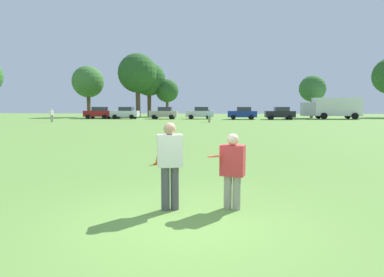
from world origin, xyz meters
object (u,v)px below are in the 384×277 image
traffic_cone (158,158)px  parked_car_near_left (99,113)px  player_defender (232,167)px  frisbee (215,156)px  parked_car_near_right (242,113)px  parked_car_center (164,113)px  player_thrower (170,161)px  box_truck (332,107)px  parked_car_far_right (280,113)px  parked_car_mid_left (125,113)px  parked_car_mid_right (200,113)px  bystander_far_jogger (209,115)px  bystander_sideline_watcher (52,115)px

traffic_cone → parked_car_near_left: bearing=112.8°
player_defender → traffic_cone: size_ratio=3.06×
frisbee → parked_car_near_right: size_ratio=0.06×
player_defender → traffic_cone: 5.27m
parked_car_center → player_thrower: bearing=-80.8°
box_truck → parked_car_center: bearing=-175.8°
parked_car_far_right → parked_car_center: bearing=177.0°
frisbee → parked_car_near_right: 42.50m
parked_car_near_right → parked_car_far_right: 5.41m
parked_car_mid_left → parked_car_far_right: same height
parked_car_mid_right → box_truck: box_truck is taller
parked_car_near_left → parked_car_mid_left: same height
player_thrower → parked_car_mid_left: parked_car_mid_left is taller
player_thrower → box_truck: (18.41, 44.92, 0.80)m
frisbee → box_truck: 48.22m
parked_car_near_left → bystander_far_jogger: 20.17m
parked_car_far_right → bystander_sideline_watcher: (-29.43, -9.40, -0.01)m
parked_car_center → box_truck: 25.49m
player_thrower → parked_car_mid_left: size_ratio=0.40×
parked_car_mid_left → bystander_sideline_watcher: parked_car_mid_left is taller
parked_car_far_right → bystander_far_jogger: (-10.09, -9.11, -0.03)m
player_defender → bystander_far_jogger: bearing=92.0°
bystander_far_jogger → parked_car_mid_right: bearing=98.5°
parked_car_mid_left → bystander_far_jogger: parked_car_mid_left is taller
player_thrower → player_defender: 1.21m
player_defender → parked_car_mid_right: parked_car_mid_right is taller
parked_car_near_right → bystander_far_jogger: size_ratio=2.68×
parked_car_near_right → player_defender: bearing=-94.8°
parked_car_far_right → traffic_cone: bearing=-106.8°
traffic_cone → bystander_sideline_watcher: size_ratio=0.30×
frisbee → player_thrower: bearing=-179.1°
traffic_cone → bystander_far_jogger: bearing=87.7°
parked_car_center → parked_car_mid_right: 5.51m
traffic_cone → parked_car_near_right: 37.94m
player_defender → parked_car_mid_left: bearing=108.3°
parked_car_mid_left → parked_car_center: bearing=-0.7°
traffic_cone → parked_car_mid_right: parked_car_mid_right is taller
parked_car_near_left → box_truck: (35.66, 1.52, 0.83)m
box_truck → bystander_far_jogger: bearing=-147.1°
parked_car_near_right → parked_car_near_left: bearing=177.2°
player_thrower → bystander_far_jogger: player_thrower is taller
player_defender → parked_car_mid_left: size_ratio=0.35×
player_defender → traffic_cone: player_defender is taller
player_thrower → box_truck: box_truck is taller
parked_car_center → box_truck: bearing=4.2°
player_thrower → frisbee: size_ratio=6.17×
box_truck → parked_car_mid_left: bearing=-176.8°
parked_car_center → parked_car_mid_right: size_ratio=1.00×
parked_car_mid_right → player_thrower: bearing=-88.0°
parked_car_mid_right → box_truck: size_ratio=0.49×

